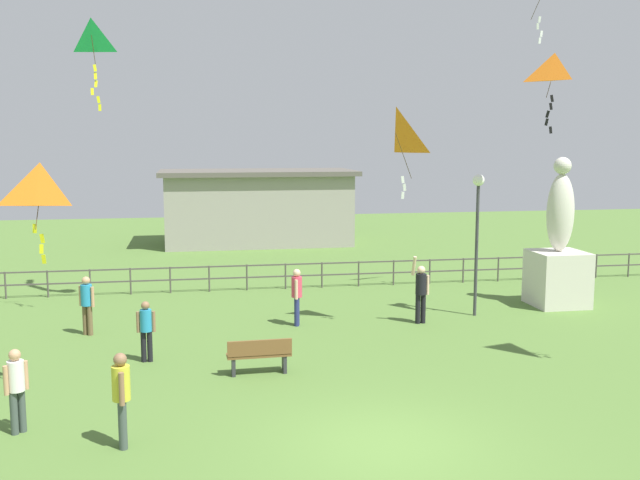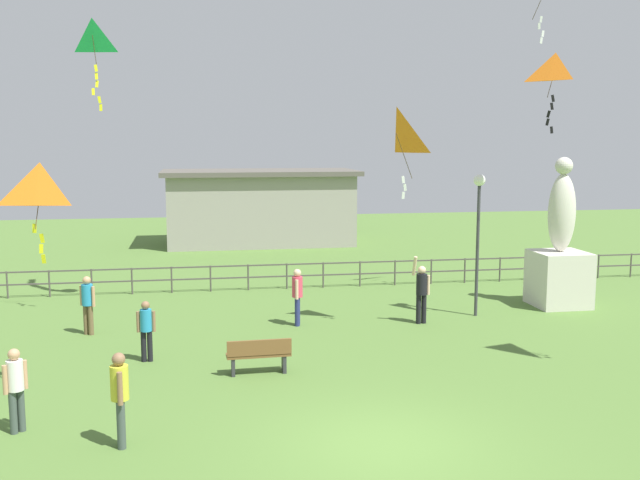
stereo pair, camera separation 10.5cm
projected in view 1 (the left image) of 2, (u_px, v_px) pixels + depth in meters
name	position (u px, v px, depth m)	size (l,w,h in m)	color
ground_plane	(386.00, 445.00, 13.05)	(80.00, 80.00, 0.00)	#517533
statue_monument	(558.00, 260.00, 23.86)	(1.68, 1.68, 4.88)	beige
lamppost	(478.00, 213.00, 22.25)	(0.36, 0.36, 4.40)	#38383D
park_bench	(259.00, 355.00, 16.95)	(1.51, 0.46, 0.85)	brown
person_0	(16.00, 385.00, 13.47)	(0.38, 0.36, 1.62)	#3F4C47
person_1	(121.00, 393.00, 12.83)	(0.32, 0.52, 1.74)	#3F4C47
person_2	(87.00, 302.00, 20.29)	(0.44, 0.31, 1.67)	brown
person_4	(146.00, 327.00, 17.84)	(0.46, 0.28, 1.52)	black
person_5	(297.00, 293.00, 21.34)	(0.31, 0.50, 1.69)	navy
person_6	(421.00, 290.00, 21.58)	(0.54, 0.32, 2.04)	black
kite_0	(41.00, 188.00, 15.23)	(1.16, 0.74, 2.08)	orange
kite_2	(554.00, 72.00, 20.47)	(0.99, 1.08, 2.20)	orange
kite_4	(92.00, 40.00, 20.33)	(0.93, 0.56, 2.54)	#1EB759
kite_6	(396.00, 135.00, 19.89)	(1.16, 1.17, 2.46)	orange
waterfront_railing	(279.00, 272.00, 26.58)	(36.00, 0.06, 0.95)	#4C4742
pavilion_building	(258.00, 207.00, 38.16)	(10.06, 5.12, 3.86)	gray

